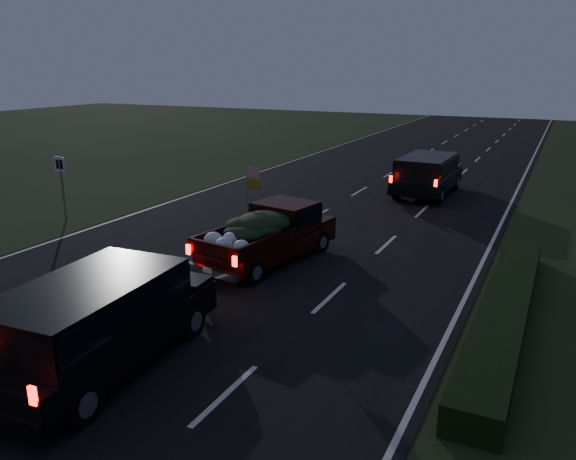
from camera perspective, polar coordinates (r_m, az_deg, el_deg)
The scene contains 7 objects.
ground at distance 14.42m, azimuth -13.17°, elevation -7.74°, with size 120.00×120.00×0.00m, color black.
road_asphalt at distance 14.41m, azimuth -13.17°, elevation -7.70°, with size 14.00×120.00×0.02m, color black.
hedge_row at distance 14.15m, azimuth 21.18°, elevation -7.60°, with size 1.00×10.00×0.60m, color black.
route_sign at distance 23.13m, azimuth -22.03°, elevation 4.88°, with size 0.55×0.08×2.50m.
pickup_truck at distance 17.03m, azimuth -1.95°, elevation -0.11°, with size 2.61×5.12×2.56m.
lead_suv at distance 26.79m, azimuth 13.96°, elevation 5.84°, with size 2.26×5.21×1.49m.
rear_suv at distance 11.56m, azimuth -19.12°, elevation -8.21°, with size 2.72×5.43×1.52m.
Camera 1 is at (8.60, -10.02, 5.77)m, focal length 35.00 mm.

